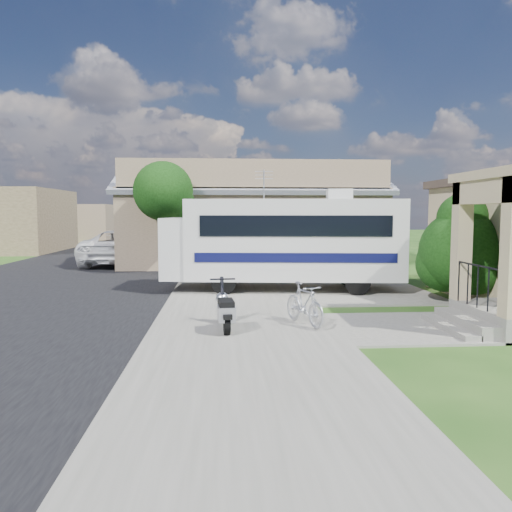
{
  "coord_description": "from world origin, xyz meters",
  "views": [
    {
      "loc": [
        -1.46,
        -11.41,
        2.52
      ],
      "look_at": [
        -0.5,
        2.5,
        1.3
      ],
      "focal_mm": 35.0,
      "sensor_mm": 36.0,
      "label": 1
    }
  ],
  "objects": [
    {
      "name": "shrub",
      "position": [
        5.08,
        1.69,
        1.55
      ],
      "size": [
        2.47,
        2.36,
        3.03
      ],
      "color": "black",
      "rests_on": "ground"
    },
    {
      "name": "street_tree_c",
      "position": [
        -3.7,
        28.05,
        3.1
      ],
      "size": [
        2.44,
        2.4,
        4.42
      ],
      "color": "black",
      "rests_on": "ground"
    },
    {
      "name": "sidewalk_slab",
      "position": [
        -1.0,
        10.0,
        0.03
      ],
      "size": [
        4.0,
        80.0,
        0.06
      ],
      "primitive_type": "cube",
      "color": "#626158",
      "rests_on": "ground"
    },
    {
      "name": "ground",
      "position": [
        0.0,
        0.0,
        0.0
      ],
      "size": [
        120.0,
        120.0,
        0.0
      ],
      "primitive_type": "plane",
      "color": "#1B3F11"
    },
    {
      "name": "motorhome",
      "position": [
        0.56,
        4.44,
        1.64
      ],
      "size": [
        7.67,
        3.09,
        3.83
      ],
      "rotation": [
        0.0,
        0.0,
        -0.1
      ],
      "color": "#B9BAB5",
      "rests_on": "ground"
    },
    {
      "name": "walk_slab",
      "position": [
        3.0,
        -1.0,
        0.03
      ],
      "size": [
        4.0,
        3.0,
        0.05
      ],
      "primitive_type": "cube",
      "color": "#626158",
      "rests_on": "ground"
    },
    {
      "name": "driveway_slab",
      "position": [
        1.5,
        4.5,
        0.03
      ],
      "size": [
        7.0,
        6.0,
        0.05
      ],
      "primitive_type": "cube",
      "color": "#626158",
      "rests_on": "ground"
    },
    {
      "name": "van",
      "position": [
        -6.21,
        19.99,
        0.8
      ],
      "size": [
        3.26,
        5.82,
        1.59
      ],
      "primitive_type": "imported",
      "rotation": [
        0.0,
        0.0,
        0.2
      ],
      "color": "white",
      "rests_on": "ground"
    },
    {
      "name": "street_tree_b",
      "position": [
        -3.7,
        19.05,
        3.39
      ],
      "size": [
        2.44,
        2.4,
        4.73
      ],
      "color": "black",
      "rests_on": "ground"
    },
    {
      "name": "warehouse",
      "position": [
        0.0,
        13.97,
        1.99
      ],
      "size": [
        12.5,
        8.4,
        5.04
      ],
      "color": "brown",
      "rests_on": "ground"
    },
    {
      "name": "street_tree_a",
      "position": [
        -3.7,
        9.05,
        3.25
      ],
      "size": [
        2.44,
        2.4,
        4.58
      ],
      "color": "black",
      "rests_on": "ground"
    },
    {
      "name": "street_slab",
      "position": [
        -7.5,
        10.0,
        0.01
      ],
      "size": [
        9.0,
        80.0,
        0.02
      ],
      "primitive_type": "cube",
      "color": "black",
      "rests_on": "ground"
    },
    {
      "name": "distant_bldg_near",
      "position": [
        -15.0,
        34.0,
        1.6
      ],
      "size": [
        8.0,
        7.0,
        3.2
      ],
      "primitive_type": "cube",
      "color": "brown",
      "rests_on": "ground"
    },
    {
      "name": "bicycle",
      "position": [
        0.34,
        -0.74,
        0.46
      ],
      "size": [
        0.97,
        1.6,
        0.93
      ],
      "primitive_type": "imported",
      "rotation": [
        0.0,
        0.0,
        0.38
      ],
      "color": "#B2B3BA",
      "rests_on": "ground"
    },
    {
      "name": "scooter",
      "position": [
        -1.4,
        -1.08,
        0.47
      ],
      "size": [
        0.55,
        1.58,
        1.04
      ],
      "rotation": [
        0.0,
        0.0,
        0.08
      ],
      "color": "black",
      "rests_on": "ground"
    },
    {
      "name": "garden_hose",
      "position": [
        3.82,
        -0.45,
        0.08
      ],
      "size": [
        0.37,
        0.37,
        0.17
      ],
      "primitive_type": "cylinder",
      "color": "#166F2A",
      "rests_on": "ground"
    },
    {
      "name": "pickup_truck",
      "position": [
        -6.11,
        13.12,
        0.84
      ],
      "size": [
        3.63,
        6.41,
        1.69
      ],
      "primitive_type": "imported",
      "rotation": [
        0.0,
        0.0,
        3.0
      ],
      "color": "white",
      "rests_on": "ground"
    }
  ]
}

